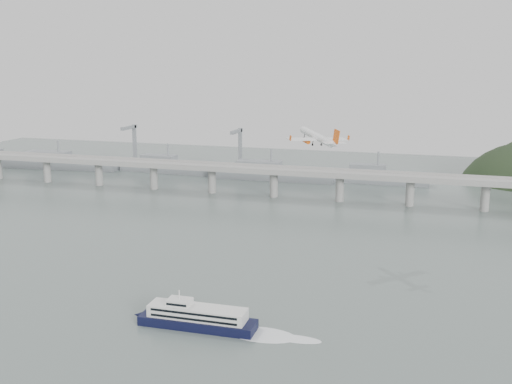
% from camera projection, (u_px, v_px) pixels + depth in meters
% --- Properties ---
extents(ground, '(900.00, 900.00, 0.00)m').
position_uv_depth(ground, '(219.00, 299.00, 258.58)').
color(ground, slate).
rests_on(ground, ground).
extents(bridge, '(800.00, 22.00, 23.90)m').
position_uv_depth(bridge, '(312.00, 176.00, 442.08)').
color(bridge, gray).
rests_on(bridge, ground).
extents(distant_fleet, '(453.00, 60.90, 40.00)m').
position_uv_depth(distant_fleet, '(161.00, 166.00, 549.17)').
color(distant_fleet, slate).
rests_on(distant_fleet, ground).
extents(ferry, '(75.77, 13.75, 14.30)m').
position_uv_depth(ferry, '(198.00, 317.00, 230.93)').
color(ferry, black).
rests_on(ferry, ground).
extents(airliner, '(30.49, 32.11, 10.58)m').
position_uv_depth(airliner, '(318.00, 137.00, 307.88)').
color(airliner, white).
rests_on(airliner, ground).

